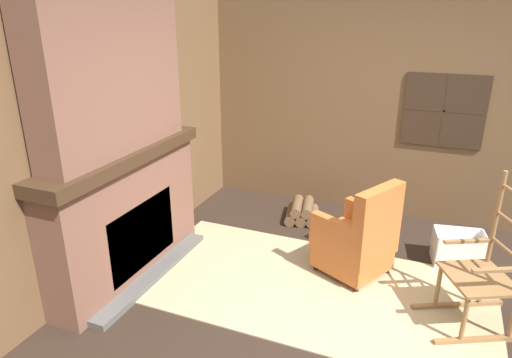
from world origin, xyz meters
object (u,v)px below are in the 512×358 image
(rocking_chair, at_px, (483,279))
(oil_lamp_vase, at_px, (96,145))
(laundry_basket, at_px, (459,248))
(armchair, at_px, (357,240))
(storage_case, at_px, (149,130))
(firewood_stack, at_px, (302,212))

(rocking_chair, xyz_separation_m, oil_lamp_vase, (-3.07, -0.65, 0.91))
(laundry_basket, bearing_deg, rocking_chair, -81.76)
(rocking_chair, bearing_deg, oil_lamp_vase, -15.13)
(armchair, xyz_separation_m, laundry_basket, (0.91, 0.57, -0.19))
(armchair, relative_size, oil_lamp_vase, 3.26)
(armchair, distance_m, oil_lamp_vase, 2.48)
(rocking_chair, xyz_separation_m, storage_case, (-3.07, 0.09, 0.87))
(rocking_chair, relative_size, oil_lamp_vase, 4.25)
(storage_case, bearing_deg, laundry_basket, 16.32)
(armchair, distance_m, firewood_stack, 1.27)
(rocking_chair, relative_size, storage_case, 5.01)
(oil_lamp_vase, height_order, storage_case, oil_lamp_vase)
(storage_case, bearing_deg, firewood_stack, 45.20)
(oil_lamp_vase, relative_size, storage_case, 1.18)
(oil_lamp_vase, bearing_deg, storage_case, 89.99)
(armchair, xyz_separation_m, storage_case, (-2.03, -0.29, 0.93))
(rocking_chair, height_order, laundry_basket, rocking_chair)
(firewood_stack, bearing_deg, armchair, -48.93)
(rocking_chair, bearing_deg, firewood_stack, -62.27)
(firewood_stack, distance_m, storage_case, 2.09)
(firewood_stack, height_order, storage_case, storage_case)
(armchair, relative_size, firewood_stack, 1.81)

